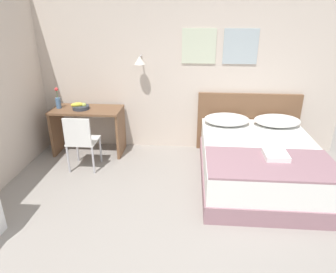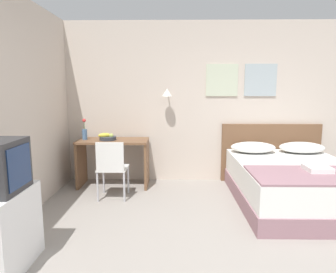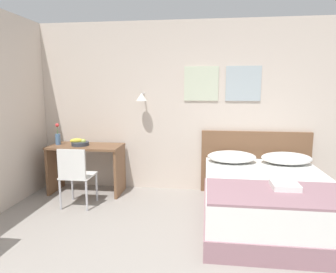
{
  "view_description": "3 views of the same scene",
  "coord_description": "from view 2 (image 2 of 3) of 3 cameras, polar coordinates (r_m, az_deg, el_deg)",
  "views": [
    {
      "loc": [
        0.25,
        -1.99,
        2.19
      ],
      "look_at": [
        -0.01,
        1.3,
        0.81
      ],
      "focal_mm": 32.0,
      "sensor_mm": 36.0,
      "label": 1
    },
    {
      "loc": [
        -0.45,
        -2.22,
        1.55
      ],
      "look_at": [
        -0.52,
        1.52,
        0.96
      ],
      "focal_mm": 32.0,
      "sensor_mm": 36.0,
      "label": 2
    },
    {
      "loc": [
        0.43,
        -1.89,
        1.63
      ],
      "look_at": [
        -0.04,
        1.81,
        1.03
      ],
      "focal_mm": 32.0,
      "sensor_mm": 36.0,
      "label": 3
    }
  ],
  "objects": [
    {
      "name": "bed",
      "position": [
        4.46,
        22.89,
        -8.31
      ],
      "size": [
        1.53,
        2.02,
        0.56
      ],
      "color": "gray",
      "rests_on": "ground_plane"
    },
    {
      "name": "headboard",
      "position": [
        5.36,
        18.92,
        -2.94
      ],
      "size": [
        1.65,
        0.06,
        0.98
      ],
      "color": "brown",
      "rests_on": "ground_plane"
    },
    {
      "name": "flower_vase",
      "position": [
        4.94,
        -15.6,
        0.77
      ],
      "size": [
        0.08,
        0.08,
        0.34
      ],
      "color": "#4C7099",
      "rests_on": "desk"
    },
    {
      "name": "desk",
      "position": [
        4.89,
        -10.33,
        -3.33
      ],
      "size": [
        1.1,
        0.56,
        0.76
      ],
      "color": "brown",
      "rests_on": "ground_plane"
    },
    {
      "name": "pillow_right",
      "position": [
        5.17,
        24.13,
        -1.92
      ],
      "size": [
        0.7,
        0.48,
        0.16
      ],
      "color": "white",
      "rests_on": "bed"
    },
    {
      "name": "fruit_bowl",
      "position": [
        4.83,
        -11.47,
        -0.19
      ],
      "size": [
        0.29,
        0.26,
        0.11
      ],
      "color": "#333842",
      "rests_on": "desk"
    },
    {
      "name": "pillow_left",
      "position": [
        4.92,
        15.89,
        -2.0
      ],
      "size": [
        0.7,
        0.48,
        0.16
      ],
      "color": "white",
      "rests_on": "bed"
    },
    {
      "name": "folded_towel_near_foot",
      "position": [
        4.02,
        26.56,
        -5.45
      ],
      "size": [
        0.27,
        0.29,
        0.06
      ],
      "color": "white",
      "rests_on": "throw_blanket"
    },
    {
      "name": "throw_blanket",
      "position": [
        3.87,
        26.37,
        -6.6
      ],
      "size": [
        1.49,
        0.81,
        0.02
      ],
      "color": "gray",
      "rests_on": "bed"
    },
    {
      "name": "desk_chair",
      "position": [
        4.29,
        -10.69,
        -5.42
      ],
      "size": [
        0.41,
        0.41,
        0.84
      ],
      "color": "white",
      "rests_on": "ground_plane"
    },
    {
      "name": "wall_back",
      "position": [
        5.07,
        6.2,
        6.44
      ],
      "size": [
        5.26,
        0.31,
        2.65
      ],
      "color": "beige",
      "rests_on": "ground_plane"
    }
  ]
}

